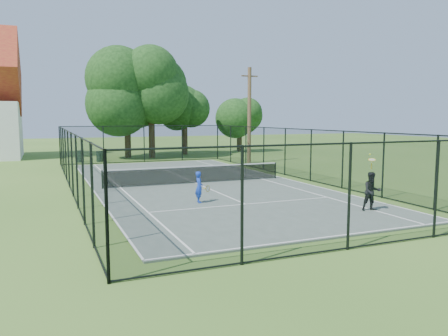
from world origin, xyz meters
name	(u,v)px	position (x,y,z in m)	size (l,w,h in m)	color
ground	(196,184)	(0.00, 0.00, 0.00)	(120.00, 120.00, 0.00)	#3D6422
tennis_court	(196,184)	(0.00, 0.00, 0.03)	(11.00, 24.00, 0.06)	#4E5B52
tennis_net	(196,174)	(0.00, 0.00, 0.58)	(10.08, 0.08, 0.95)	black
fence	(196,157)	(0.00, 0.00, 1.50)	(13.10, 26.10, 3.00)	black
tree_near_left	(127,98)	(-0.52, 17.48, 5.37)	(6.69, 6.69, 8.72)	#332114
tree_near_mid	(151,95)	(1.47, 16.48, 5.61)	(6.96, 6.96, 9.10)	#332114
tree_near_right	(184,109)	(5.38, 19.00, 4.48)	(5.11, 5.11, 7.05)	#332114
tree_far_right	(239,119)	(12.00, 20.39, 3.52)	(4.30, 4.30, 5.69)	#332114
trash_bin_left	(80,156)	(-4.89, 14.74, 0.50)	(0.58, 0.58, 0.98)	black
trash_bin_right	(100,156)	(-3.38, 14.70, 0.45)	(0.58, 0.58, 0.88)	black
utility_pole	(249,115)	(7.63, 9.00, 3.86)	(1.40, 0.30, 7.59)	#4C3823
player_blue	(199,187)	(-1.66, -5.30, 0.73)	(0.77, 0.52, 1.34)	#1638BD
player_black	(372,191)	(3.98, -9.40, 0.82)	(0.86, 0.91, 2.18)	black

